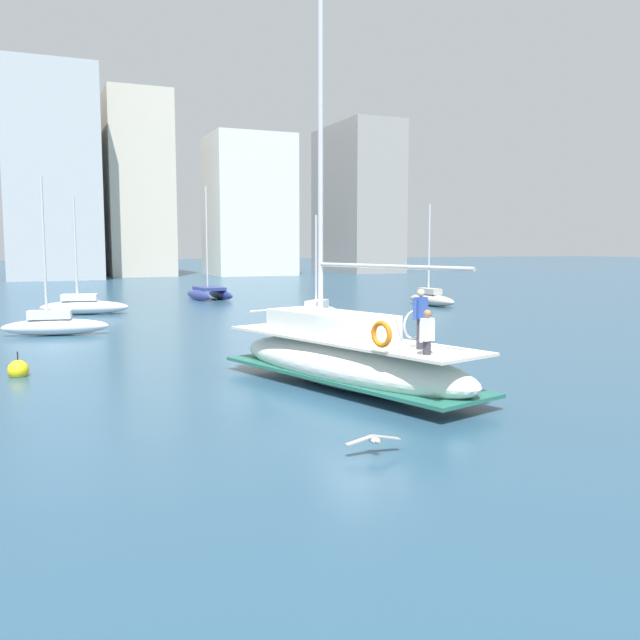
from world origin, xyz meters
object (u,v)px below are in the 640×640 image
mooring_buoy (18,370)px  main_sailboat (345,356)px  moored_sloop_near (431,298)px  moored_cutter_left (318,311)px  moored_cutter_right (84,305)px  seagull (374,440)px  moored_catamaran (209,292)px  moored_sloop_far (55,324)px

mooring_buoy → main_sailboat: bearing=-32.0°
moored_sloop_near → moored_cutter_left: 12.16m
moored_cutter_right → mooring_buoy: bearing=-99.4°
moored_sloop_near → seagull: bearing=-124.0°
moored_cutter_left → mooring_buoy: bearing=-143.1°
main_sailboat → moored_cutter_right: size_ratio=2.04×
moored_sloop_near → moored_catamaran: bearing=139.4°
moored_sloop_far → moored_cutter_right: moored_sloop_far is taller
main_sailboat → moored_catamaran: bearing=83.0°
moored_sloop_far → moored_cutter_left: moored_sloop_far is taller
moored_catamaran → moored_cutter_right: 12.67m
moored_catamaran → mooring_buoy: 30.98m
moored_sloop_near → moored_sloop_far: bearing=-164.9°
moored_cutter_left → seagull: moored_cutter_left is taller
main_sailboat → moored_sloop_far: (-7.54, 15.87, -0.39)m
moored_sloop_near → seagull: moored_sloop_near is taller
moored_sloop_far → mooring_buoy: 10.39m
moored_sloop_far → moored_cutter_right: size_ratio=1.03×
mooring_buoy → moored_sloop_far: bearing=82.3°
moored_sloop_far → moored_cutter_right: bearing=78.8°
moored_sloop_far → moored_cutter_right: 9.89m
moored_cutter_right → seagull: (3.38, -31.76, -0.23)m
moored_sloop_far → moored_cutter_left: bearing=4.8°
moored_sloop_near → seagull: 34.63m
seagull → main_sailboat: bearing=70.1°
moored_sloop_near → moored_sloop_far: (-24.69, -6.64, -0.01)m
mooring_buoy → moored_cutter_left: bearing=36.9°
moored_sloop_far → moored_cutter_left: 13.89m
moored_sloop_far → seagull: (5.30, -22.05, -0.21)m
moored_sloop_near → moored_cutter_right: bearing=172.3°
moored_catamaran → moored_cutter_right: bearing=-140.3°
moored_sloop_far → mooring_buoy: bearing=-97.7°
moored_catamaran → moored_cutter_left: size_ratio=1.49×
moored_sloop_near → moored_sloop_far: moored_sloop_far is taller
moored_sloop_far → main_sailboat: bearing=-64.6°
moored_sloop_near → moored_cutter_left: moored_sloop_near is taller
seagull → moored_sloop_far: bearing=103.5°
moored_cutter_right → moored_sloop_near: bearing=-7.7°
main_sailboat → moored_sloop_far: main_sailboat is taller
moored_catamaran → seagull: 40.37m
moored_cutter_left → main_sailboat: bearing=-110.3°
moored_sloop_far → seagull: 22.68m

